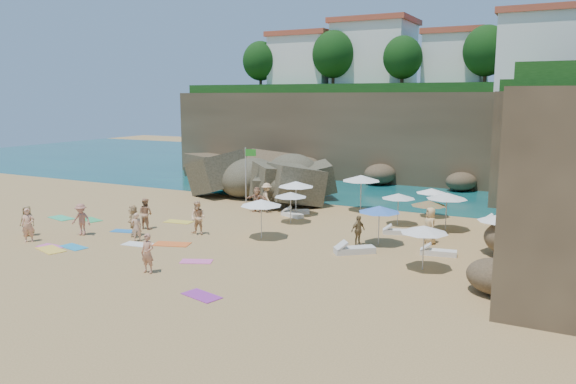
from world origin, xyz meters
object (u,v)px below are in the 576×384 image
at_px(person_stand_2, 267,197).
at_px(parasol_0, 398,196).
at_px(parasol_1, 296,184).
at_px(person_stand_6, 136,227).
at_px(lounger_0, 297,212).
at_px(flag_pole, 247,169).
at_px(person_stand_4, 430,226).
at_px(parasol_2, 361,178).
at_px(person_stand_0, 28,225).
at_px(person_stand_1, 145,213).
at_px(person_stand_3, 358,230).
at_px(rock_outcrop, 259,199).
at_px(person_stand_5, 257,199).

bearing_deg(person_stand_2, parasol_0, -131.83).
distance_m(parasol_1, person_stand_6, 11.02).
relative_size(parasol_1, lounger_0, 1.42).
relative_size(flag_pole, person_stand_4, 2.16).
xyz_separation_m(parasol_2, person_stand_6, (-7.92, -13.10, -1.48)).
bearing_deg(person_stand_2, person_stand_0, 107.18).
height_order(parasol_1, person_stand_1, parasol_1).
height_order(person_stand_2, person_stand_6, person_stand_2).
distance_m(lounger_0, person_stand_3, 8.53).
bearing_deg(rock_outcrop, person_stand_5, -61.36).
distance_m(person_stand_2, person_stand_4, 12.19).
bearing_deg(rock_outcrop, flag_pole, -73.82).
distance_m(rock_outcrop, parasol_1, 6.68).
distance_m(person_stand_3, person_stand_6, 11.81).
relative_size(parasol_2, lounger_0, 1.57).
relative_size(parasol_0, person_stand_3, 1.29).
height_order(flag_pole, person_stand_5, flag_pole).
bearing_deg(flag_pole, parasol_2, 17.74).
xyz_separation_m(flag_pole, person_stand_6, (-0.44, -10.71, -1.91)).
height_order(parasol_2, lounger_0, parasol_2).
height_order(lounger_0, person_stand_4, person_stand_4).
xyz_separation_m(lounger_0, person_stand_1, (-5.97, -7.87, 0.78)).
bearing_deg(person_stand_3, person_stand_0, 139.99).
height_order(flag_pole, person_stand_6, flag_pole).
relative_size(person_stand_2, person_stand_6, 1.26).
height_order(person_stand_0, person_stand_4, person_stand_4).
relative_size(parasol_2, person_stand_4, 1.34).
height_order(person_stand_3, person_stand_5, person_stand_5).
bearing_deg(person_stand_3, lounger_0, 73.43).
relative_size(parasol_0, parasol_2, 0.79).
relative_size(parasol_0, lounger_0, 1.23).
xyz_separation_m(parasol_0, person_stand_1, (-12.85, -7.75, -0.86)).
bearing_deg(person_stand_6, person_stand_1, -109.82).
distance_m(lounger_0, person_stand_0, 16.16).
relative_size(parasol_1, person_stand_0, 1.30).
xyz_separation_m(lounger_0, person_stand_5, (-2.63, -0.71, 0.73)).
xyz_separation_m(parasol_1, lounger_0, (-0.12, 0.36, -1.92)).
xyz_separation_m(parasol_2, person_stand_1, (-9.41, -10.68, -1.34)).
height_order(parasol_1, person_stand_3, parasol_1).
distance_m(flag_pole, person_stand_2, 2.67).
bearing_deg(person_stand_1, person_stand_4, -163.64).
relative_size(flag_pole, parasol_0, 2.05).
bearing_deg(person_stand_1, person_stand_0, 56.91).
distance_m(person_stand_5, person_stand_6, 9.76).
height_order(rock_outcrop, person_stand_2, person_stand_2).
bearing_deg(person_stand_0, rock_outcrop, 32.05).
bearing_deg(rock_outcrop, person_stand_6, -88.11).
height_order(parasol_1, person_stand_6, parasol_1).
distance_m(person_stand_0, person_stand_3, 17.51).
xyz_separation_m(rock_outcrop, person_stand_1, (-1.04, -11.38, 0.91)).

